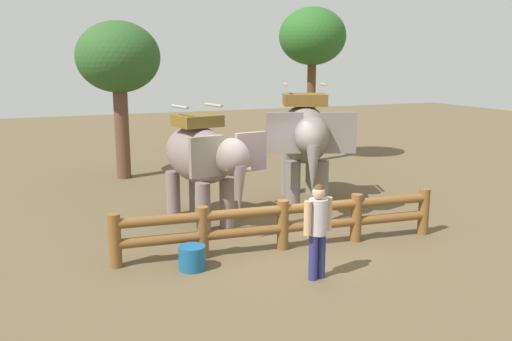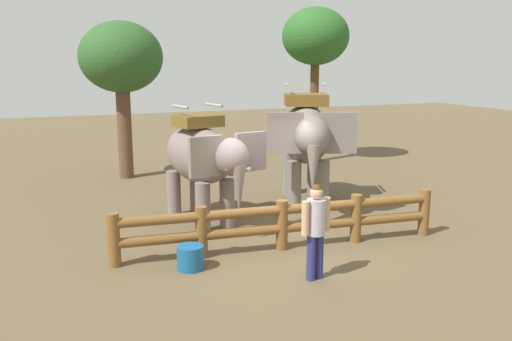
{
  "view_description": "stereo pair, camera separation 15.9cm",
  "coord_description": "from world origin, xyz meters",
  "views": [
    {
      "loc": [
        -4.6,
        -9.82,
        3.87
      ],
      "look_at": [
        0.0,
        1.2,
        1.4
      ],
      "focal_mm": 37.45,
      "sensor_mm": 36.0,
      "label": 1
    },
    {
      "loc": [
        -4.45,
        -9.88,
        3.87
      ],
      "look_at": [
        0.0,
        1.2,
        1.4
      ],
      "focal_mm": 37.45,
      "sensor_mm": 36.0,
      "label": 2
    }
  ],
  "objects": [
    {
      "name": "ground_plane",
      "position": [
        0.0,
        0.0,
        0.0
      ],
      "size": [
        60.0,
        60.0,
        0.0
      ],
      "primitive_type": "plane",
      "color": "brown"
    },
    {
      "name": "elephant_center",
      "position": [
        2.07,
        2.75,
        1.84
      ],
      "size": [
        2.81,
        3.89,
        3.27
      ],
      "color": "slate",
      "rests_on": "ground"
    },
    {
      "name": "tree_far_left",
      "position": [
        -1.94,
        8.04,
        3.88
      ],
      "size": [
        2.68,
        2.68,
        5.12
      ],
      "color": "brown",
      "rests_on": "ground"
    },
    {
      "name": "tree_back_center",
      "position": [
        5.23,
        8.26,
        4.66
      ],
      "size": [
        2.5,
        2.5,
        5.81
      ],
      "color": "brown",
      "rests_on": "ground"
    },
    {
      "name": "feed_bucket",
      "position": [
        -2.05,
        -0.6,
        0.23
      ],
      "size": [
        0.51,
        0.51,
        0.46
      ],
      "color": "#19598C",
      "rests_on": "ground"
    },
    {
      "name": "tourist_woman_in_black",
      "position": [
        -0.1,
        -1.88,
        1.01
      ],
      "size": [
        0.61,
        0.4,
        1.75
      ],
      "color": "navy",
      "rests_on": "ground"
    },
    {
      "name": "elephant_near_left",
      "position": [
        -1.0,
        2.09,
        1.6
      ],
      "size": [
        2.05,
        3.4,
        2.85
      ],
      "color": "slate",
      "rests_on": "ground"
    },
    {
      "name": "log_fence",
      "position": [
        0.0,
        -0.25,
        0.61
      ],
      "size": [
        6.97,
        0.9,
        1.05
      ],
      "color": "brown",
      "rests_on": "ground"
    }
  ]
}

